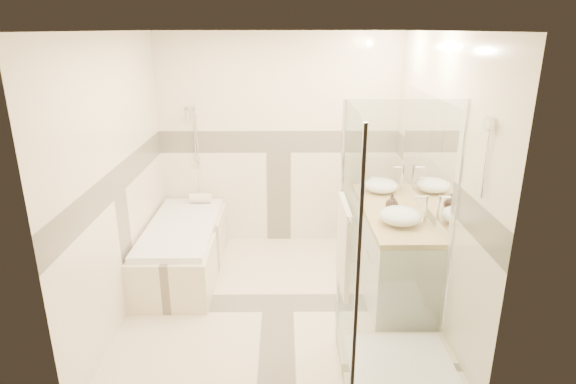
{
  "coord_description": "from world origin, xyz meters",
  "views": [
    {
      "loc": [
        0.06,
        -4.06,
        2.52
      ],
      "look_at": [
        0.1,
        0.25,
        1.05
      ],
      "focal_mm": 30.0,
      "sensor_mm": 36.0,
      "label": 1
    }
  ],
  "objects_px": {
    "vanity": "(390,249)",
    "shower_enclosure": "(388,314)",
    "vessel_sink_near": "(381,185)",
    "vessel_sink_far": "(400,216)",
    "amenity_bottle_a": "(393,205)",
    "amenity_bottle_b": "(392,202)",
    "bathtub": "(183,246)"
  },
  "relations": [
    {
      "from": "vanity",
      "to": "shower_enclosure",
      "type": "height_order",
      "value": "shower_enclosure"
    },
    {
      "from": "vessel_sink_near",
      "to": "vessel_sink_far",
      "type": "distance_m",
      "value": 0.89
    },
    {
      "from": "vessel_sink_near",
      "to": "amenity_bottle_a",
      "type": "distance_m",
      "value": 0.62
    },
    {
      "from": "amenity_bottle_a",
      "to": "amenity_bottle_b",
      "type": "xyz_separation_m",
      "value": [
        0.0,
        0.07,
        0.01
      ]
    },
    {
      "from": "vessel_sink_near",
      "to": "bathtub",
      "type": "bearing_deg",
      "value": -175.02
    },
    {
      "from": "vessel_sink_far",
      "to": "amenity_bottle_b",
      "type": "xyz_separation_m",
      "value": [
        0.0,
        0.35,
        0.0
      ]
    },
    {
      "from": "amenity_bottle_a",
      "to": "vessel_sink_near",
      "type": "bearing_deg",
      "value": 90.0
    },
    {
      "from": "vessel_sink_near",
      "to": "amenity_bottle_b",
      "type": "relative_size",
      "value": 2.29
    },
    {
      "from": "vanity",
      "to": "vessel_sink_near",
      "type": "height_order",
      "value": "vessel_sink_near"
    },
    {
      "from": "bathtub",
      "to": "vessel_sink_near",
      "type": "xyz_separation_m",
      "value": [
        2.13,
        0.19,
        0.62
      ]
    },
    {
      "from": "shower_enclosure",
      "to": "amenity_bottle_b",
      "type": "bearing_deg",
      "value": 77.79
    },
    {
      "from": "shower_enclosure",
      "to": "bathtub",
      "type": "bearing_deg",
      "value": 138.9
    },
    {
      "from": "vanity",
      "to": "vessel_sink_near",
      "type": "bearing_deg",
      "value": 92.14
    },
    {
      "from": "shower_enclosure",
      "to": "amenity_bottle_b",
      "type": "distance_m",
      "value": 1.36
    },
    {
      "from": "shower_enclosure",
      "to": "vessel_sink_far",
      "type": "relative_size",
      "value": 5.36
    },
    {
      "from": "bathtub",
      "to": "vessel_sink_near",
      "type": "bearing_deg",
      "value": 4.98
    },
    {
      "from": "vessel_sink_far",
      "to": "amenity_bottle_a",
      "type": "relative_size",
      "value": 2.62
    },
    {
      "from": "shower_enclosure",
      "to": "vessel_sink_far",
      "type": "height_order",
      "value": "shower_enclosure"
    },
    {
      "from": "vanity",
      "to": "amenity_bottle_a",
      "type": "distance_m",
      "value": 0.5
    },
    {
      "from": "bathtub",
      "to": "shower_enclosure",
      "type": "height_order",
      "value": "shower_enclosure"
    },
    {
      "from": "amenity_bottle_a",
      "to": "amenity_bottle_b",
      "type": "distance_m",
      "value": 0.07
    },
    {
      "from": "shower_enclosure",
      "to": "vessel_sink_near",
      "type": "relative_size",
      "value": 5.6
    },
    {
      "from": "vessel_sink_far",
      "to": "vanity",
      "type": "bearing_deg",
      "value": 86.82
    },
    {
      "from": "shower_enclosure",
      "to": "amenity_bottle_a",
      "type": "xyz_separation_m",
      "value": [
        0.27,
        1.19,
        0.42
      ]
    },
    {
      "from": "amenity_bottle_b",
      "to": "amenity_bottle_a",
      "type": "bearing_deg",
      "value": -90.0
    },
    {
      "from": "vanity",
      "to": "amenity_bottle_b",
      "type": "bearing_deg",
      "value": -154.12
    },
    {
      "from": "vessel_sink_far",
      "to": "amenity_bottle_b",
      "type": "height_order",
      "value": "amenity_bottle_b"
    },
    {
      "from": "vanity",
      "to": "shower_enclosure",
      "type": "relative_size",
      "value": 0.79
    },
    {
      "from": "shower_enclosure",
      "to": "amenity_bottle_b",
      "type": "relative_size",
      "value": 12.85
    },
    {
      "from": "bathtub",
      "to": "vanity",
      "type": "height_order",
      "value": "vanity"
    },
    {
      "from": "vessel_sink_near",
      "to": "amenity_bottle_a",
      "type": "height_order",
      "value": "same"
    },
    {
      "from": "bathtub",
      "to": "vessel_sink_far",
      "type": "relative_size",
      "value": 4.47
    }
  ]
}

